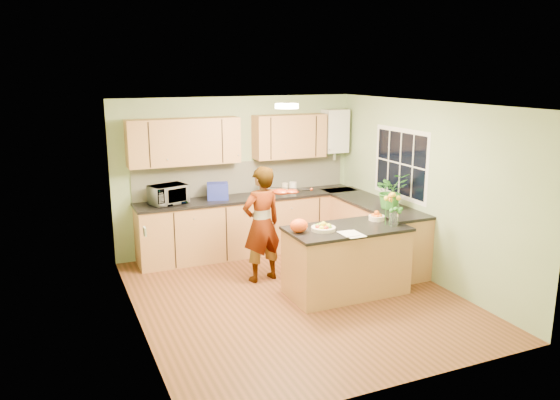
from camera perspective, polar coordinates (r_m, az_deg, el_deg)
name	(u,v)px	position (r m, az deg, el deg)	size (l,w,h in m)	color
floor	(296,297)	(7.26, 1.64, -10.11)	(4.50, 4.50, 0.00)	#593419
ceiling	(297,104)	(6.68, 1.78, 9.98)	(4.00, 4.50, 0.02)	white
wall_back	(237,174)	(8.90, -4.47, 2.68)	(4.00, 0.02, 2.50)	#8CA676
wall_front	(404,260)	(5.00, 12.80, -6.14)	(4.00, 0.02, 2.50)	#8CA676
wall_left	(134,222)	(6.30, -15.00, -2.21)	(0.02, 4.50, 2.50)	#8CA676
wall_right	(425,191)	(7.90, 14.95, 0.91)	(0.02, 4.50, 2.50)	#8CA676
back_counter	(250,224)	(8.84, -3.13, -2.57)	(3.64, 0.62, 0.94)	#B37647
right_counter	(372,231)	(8.59, 9.55, -3.21)	(0.62, 2.24, 0.94)	#B37647
splashback	(244,177)	(8.93, -3.83, 2.40)	(3.60, 0.02, 0.52)	silver
upper_cabinets	(230,139)	(8.60, -5.28, 6.33)	(3.20, 0.34, 0.70)	#B37647
boiler	(335,131)	(9.35, 5.74, 7.18)	(0.40, 0.30, 0.86)	white
window_right	(400,163)	(8.31, 12.48, 3.75)	(0.01, 1.30, 1.05)	white
light_switch	(145,231)	(5.72, -13.95, -3.21)	(0.02, 0.09, 0.09)	white
ceiling_lamp	(287,106)	(6.95, 0.71, 9.80)	(0.30, 0.30, 0.07)	#FFEABF
peninsula_island	(346,260)	(7.29, 6.93, -6.27)	(1.58, 0.81, 0.91)	#B37647
fruit_dish	(323,227)	(6.98, 4.56, -2.84)	(0.31, 0.31, 0.11)	beige
orange_bowl	(377,216)	(7.55, 10.07, -1.69)	(0.22, 0.22, 0.13)	beige
flower_vase	(395,202)	(7.24, 11.92, -0.17)	(0.27, 0.27, 0.49)	silver
orange_bag	(299,226)	(6.87, 2.00, -2.69)	(0.23, 0.20, 0.17)	#F14B13
papers	(352,234)	(6.86, 7.58, -3.54)	(0.23, 0.31, 0.01)	white
violinist	(262,224)	(7.58, -1.93, -2.55)	(0.60, 0.39, 1.63)	tan
violin	(281,192)	(7.33, 0.13, 0.87)	(0.56, 0.22, 0.11)	#520A05
microwave	(168,195)	(8.34, -11.60, 0.57)	(0.53, 0.36, 0.29)	white
blue_box	(218,191)	(8.54, -6.54, 0.93)	(0.32, 0.24, 0.26)	#202A95
kettle	(264,187)	(8.75, -1.72, 1.35)	(0.18, 0.18, 0.33)	silver
jar_cream	(285,188)	(8.95, 0.50, 1.29)	(0.10, 0.10, 0.16)	beige
jar_white	(293,188)	(8.91, 1.36, 1.31)	(0.12, 0.12, 0.19)	white
potted_plant	(391,191)	(8.05, 11.49, 0.98)	(0.48, 0.41, 0.53)	#327E2A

